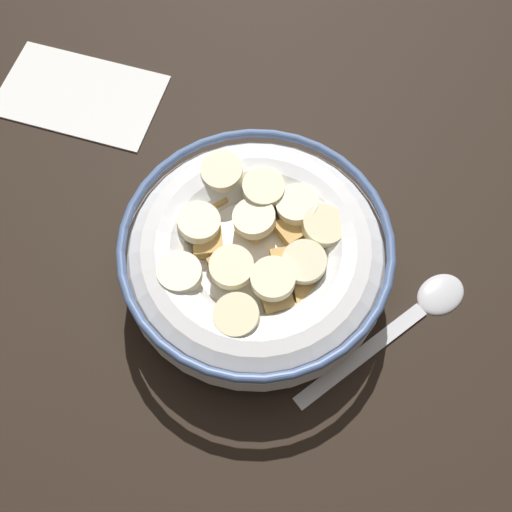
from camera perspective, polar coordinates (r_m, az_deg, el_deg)
The scene contains 4 objects.
ground_plane at distance 46.65cm, azimuth 0.00°, elevation -2.03°, with size 95.68×95.68×2.00cm, color black.
cereal_bowl at distance 43.22cm, azimuth -0.01°, elevation -0.11°, with size 18.05×18.05×5.35cm.
spoon at distance 45.67cm, azimuth 14.01°, elevation -4.88°, with size 13.27×9.66×0.80cm.
folded_napkin at distance 55.57cm, azimuth -15.35°, elevation 13.65°, with size 12.92×7.75×0.30cm, color white.
Camera 1 is at (-1.04, -17.76, 42.13)cm, focal length 45.15 mm.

